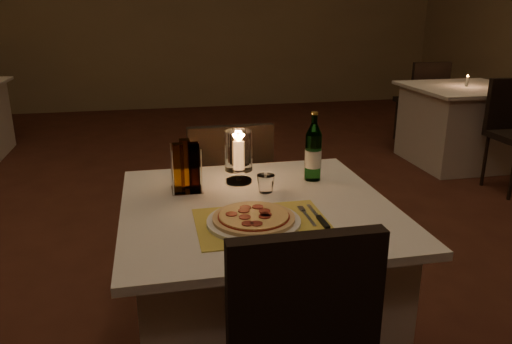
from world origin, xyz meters
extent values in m
cube|color=#4E2419|center=(0.00, 0.00, -0.01)|extent=(8.00, 10.00, 0.02)
cube|color=#897350|center=(0.00, 5.01, 1.50)|extent=(8.00, 0.02, 3.00)
cube|color=silver|center=(0.04, -0.81, 0.35)|extent=(0.88, 0.88, 0.71)
cube|color=silver|center=(0.04, -0.81, 0.72)|extent=(1.00, 1.00, 0.03)
cube|color=black|center=(0.04, -1.42, 0.69)|extent=(0.42, 0.05, 0.42)
cube|color=black|center=(0.04, -0.01, 0.46)|extent=(0.42, 0.42, 0.05)
cube|color=black|center=(0.04, -0.19, 0.69)|extent=(0.42, 0.05, 0.42)
cylinder|color=black|center=(0.21, 0.16, 0.22)|extent=(0.03, 0.03, 0.44)
cylinder|color=black|center=(-0.13, 0.16, 0.22)|extent=(0.03, 0.03, 0.44)
cylinder|color=black|center=(0.21, -0.18, 0.22)|extent=(0.03, 0.03, 0.44)
cylinder|color=black|center=(-0.13, -0.18, 0.22)|extent=(0.03, 0.03, 0.44)
cube|color=gold|center=(0.02, -0.99, 0.74)|extent=(0.45, 0.34, 0.00)
cylinder|color=white|center=(-0.01, -0.99, 0.75)|extent=(0.32, 0.32, 0.01)
cylinder|color=#D8B77F|center=(-0.01, -0.99, 0.76)|extent=(0.28, 0.28, 0.01)
cylinder|color=maroon|center=(-0.01, -0.99, 0.77)|extent=(0.24, 0.24, 0.00)
cylinder|color=#EACC7F|center=(-0.01, -0.99, 0.77)|extent=(0.24, 0.24, 0.00)
cylinder|color=maroon|center=(0.03, -0.97, 0.78)|extent=(0.04, 0.04, 0.00)
cylinder|color=maroon|center=(0.02, -0.93, 0.78)|extent=(0.04, 0.04, 0.00)
cylinder|color=maroon|center=(-0.03, -0.92, 0.78)|extent=(0.04, 0.04, 0.00)
cylinder|color=maroon|center=(-0.04, -0.95, 0.78)|extent=(0.04, 0.04, 0.00)
cylinder|color=maroon|center=(-0.08, -0.97, 0.78)|extent=(0.04, 0.04, 0.00)
cylinder|color=maroon|center=(-0.04, -1.00, 0.78)|extent=(0.04, 0.04, 0.00)
cylinder|color=maroon|center=(-0.05, -1.06, 0.78)|extent=(0.04, 0.04, 0.00)
cylinder|color=maroon|center=(-0.02, -1.06, 0.78)|extent=(0.04, 0.04, 0.00)
cylinder|color=maroon|center=(0.02, -1.01, 0.78)|extent=(0.04, 0.04, 0.00)
cylinder|color=maroon|center=(0.03, -1.00, 0.78)|extent=(0.04, 0.04, 0.00)
cube|color=silver|center=(0.18, -0.99, 0.75)|extent=(0.01, 0.14, 0.00)
cube|color=silver|center=(0.18, -0.90, 0.75)|extent=(0.02, 0.05, 0.00)
cube|color=black|center=(0.22, -1.04, 0.75)|extent=(0.02, 0.10, 0.01)
cube|color=silver|center=(0.22, -0.93, 0.75)|extent=(0.01, 0.12, 0.00)
cylinder|color=#519754|center=(0.33, -0.58, 0.84)|extent=(0.07, 0.07, 0.20)
cylinder|color=#519754|center=(0.33, -0.58, 1.00)|extent=(0.02, 0.02, 0.04)
cylinder|color=gold|center=(0.33, -0.58, 1.03)|extent=(0.03, 0.03, 0.01)
cylinder|color=silver|center=(0.33, -0.58, 0.83)|extent=(0.07, 0.07, 0.08)
cylinder|color=white|center=(0.01, -0.55, 0.75)|extent=(0.11, 0.11, 0.01)
cylinder|color=white|center=(0.01, -0.55, 0.77)|extent=(0.02, 0.02, 0.04)
cylinder|color=white|center=(0.01, -0.55, 0.88)|extent=(0.12, 0.12, 0.17)
cylinder|color=white|center=(0.01, -0.55, 0.86)|extent=(0.03, 0.03, 0.12)
ellipsoid|color=orange|center=(0.01, -0.55, 0.94)|extent=(0.02, 0.02, 0.03)
cube|color=white|center=(-0.21, -0.61, 0.74)|extent=(0.12, 0.12, 0.01)
cylinder|color=white|center=(-0.26, -0.67, 0.84)|extent=(0.01, 0.01, 0.18)
cylinder|color=white|center=(-0.15, -0.67, 0.84)|extent=(0.01, 0.01, 0.18)
cylinder|color=white|center=(-0.26, -0.56, 0.84)|extent=(0.01, 0.01, 0.18)
cylinder|color=white|center=(-0.15, -0.56, 0.84)|extent=(0.01, 0.01, 0.18)
cube|color=#BF8C33|center=(-0.24, -0.64, 0.85)|extent=(0.04, 0.04, 0.20)
cube|color=#3F1E14|center=(-0.18, -0.64, 0.85)|extent=(0.04, 0.04, 0.20)
cube|color=#BF8C33|center=(-0.21, -0.58, 0.85)|extent=(0.04, 0.04, 0.20)
cylinder|color=black|center=(-2.08, 3.75, 0.22)|extent=(0.03, 0.03, 0.44)
cube|color=silver|center=(2.55, 1.63, 0.35)|extent=(0.88, 0.88, 0.71)
cube|color=silver|center=(2.55, 1.63, 0.72)|extent=(1.00, 1.00, 0.03)
cube|color=black|center=(2.55, 1.02, 0.69)|extent=(0.42, 0.05, 0.42)
cylinder|color=black|center=(2.38, 1.00, 0.22)|extent=(0.03, 0.03, 0.44)
cube|color=black|center=(2.55, 2.43, 0.46)|extent=(0.42, 0.42, 0.05)
cube|color=black|center=(2.55, 2.25, 0.69)|extent=(0.42, 0.05, 0.42)
cylinder|color=black|center=(2.72, 2.60, 0.22)|extent=(0.03, 0.03, 0.44)
cylinder|color=black|center=(2.38, 2.60, 0.22)|extent=(0.03, 0.03, 0.44)
cylinder|color=black|center=(2.72, 2.26, 0.22)|extent=(0.03, 0.03, 0.44)
cylinder|color=black|center=(2.38, 2.26, 0.22)|extent=(0.03, 0.03, 0.44)
cylinder|color=white|center=(2.55, 1.63, 0.79)|extent=(0.03, 0.03, 0.09)
ellipsoid|color=orange|center=(2.55, 1.63, 0.84)|extent=(0.01, 0.01, 0.02)
camera|label=1|loc=(-0.32, -2.50, 1.44)|focal=35.00mm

